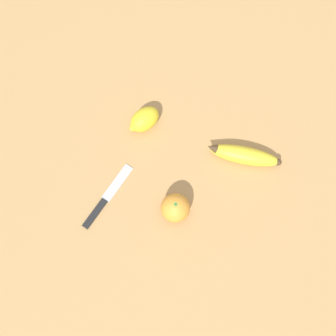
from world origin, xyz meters
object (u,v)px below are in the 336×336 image
banana (244,155)px  lemon (145,119)px  paring_knife (106,198)px  orange (175,208)px

banana → lemon: 0.26m
banana → paring_knife: (0.21, -0.28, -0.02)m
lemon → paring_knife: size_ratio=0.53×
lemon → paring_knife: (0.22, -0.02, -0.02)m
paring_knife → orange: bearing=22.5°
lemon → paring_knife: lemon is taller
banana → orange: orange is taller
orange → paring_knife: size_ratio=0.37×
lemon → paring_knife: 0.22m
lemon → paring_knife: bearing=-4.6°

